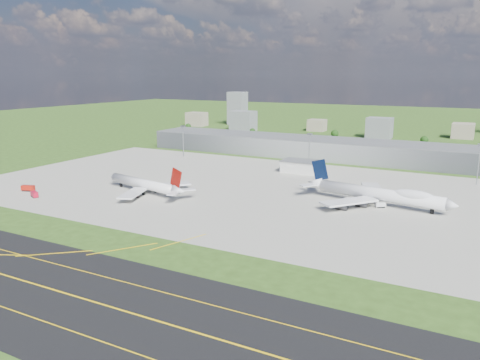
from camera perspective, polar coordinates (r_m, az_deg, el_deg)
The scene contains 25 objects.
ground at distance 380.48m, azimuth 8.70°, elevation 2.44°, with size 1400.00×1400.00×0.00m, color #2E4B17.
taxiway at distance 168.12m, azimuth -22.87°, elevation -11.90°, with size 1400.00×60.00×0.06m, color black.
apron at distance 276.82m, azimuth 3.10°, elevation -1.31°, with size 360.00×190.00×0.08m, color #9B988D.
terminal at distance 393.26m, azimuth 9.47°, elevation 3.85°, with size 300.00×42.00×15.00m, color gray.
ops_building at distance 330.15m, azimuth 7.49°, elevation 1.61°, with size 26.00×16.00×8.00m, color silver.
mast_west at distance 391.84m, azimuth -6.96°, elevation 5.41°, with size 3.50×2.00×25.90m.
mast_center at distance 341.75m, azimuth 8.44°, elevation 4.29°, with size 3.50×2.00×25.90m.
mast_east at distance 322.88m, azimuth 27.17°, elevation 2.52°, with size 3.50×2.00×25.90m.
airliner_red_twin at distance 275.45m, azimuth -11.41°, elevation -0.59°, with size 66.04×50.74×18.26m.
airliner_blue_quad at distance 255.65m, azimuth 16.64°, elevation -1.68°, with size 80.81×62.78×21.15m.
fire_truck at distance 302.20m, azimuth -24.42°, elevation -0.94°, with size 8.01×5.21×3.35m.
crash_tender at distance 285.74m, azimuth -23.77°, elevation -1.63°, with size 6.65×4.83×3.20m.
tug_yellow at distance 274.88m, azimuth -8.65°, elevation -1.35°, with size 4.07×4.16×1.83m.
van_white_near at distance 257.85m, azimuth 12.86°, elevation -2.41°, with size 3.19×4.98×2.38m.
van_white_far at distance 252.15m, azimuth 16.74°, elevation -2.96°, with size 5.57×4.88×2.63m.
bldg_far_w at distance 628.48m, azimuth -5.30°, elevation 7.40°, with size 24.00×20.00×18.00m, color gray.
bldg_w at distance 570.76m, azimuth 0.39°, elevation 7.22°, with size 28.00×22.00×24.00m, color slate.
bldg_cw at distance 576.84m, azimuth 9.37°, elevation 6.61°, with size 20.00×18.00×14.00m, color gray.
bldg_c at distance 527.08m, azimuth 16.63°, elevation 6.11°, with size 26.00×20.00×22.00m, color slate.
bldg_ce at distance 557.64m, azimuth 25.55°, elevation 5.43°, with size 22.00×24.00×16.00m, color gray.
bldg_tall_w at distance 641.41m, azimuth -0.32°, elevation 8.73°, with size 22.00×20.00×44.00m, color slate.
tree_far_w at distance 576.42m, azimuth -6.34°, elevation 6.51°, with size 7.20×7.20×8.80m.
tree_w at distance 527.00m, azimuth 1.53°, elevation 5.97°, with size 6.75×6.75×8.25m.
tree_c at distance 508.17m, azimuth 11.47°, elevation 5.58°, with size 8.10×8.10×9.90m.
tree_e at distance 485.80m, azimuth 21.54°, elevation 4.58°, with size 7.65×7.65×9.35m.
Camera 1 is at (122.01, -204.03, 67.37)m, focal length 35.00 mm.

